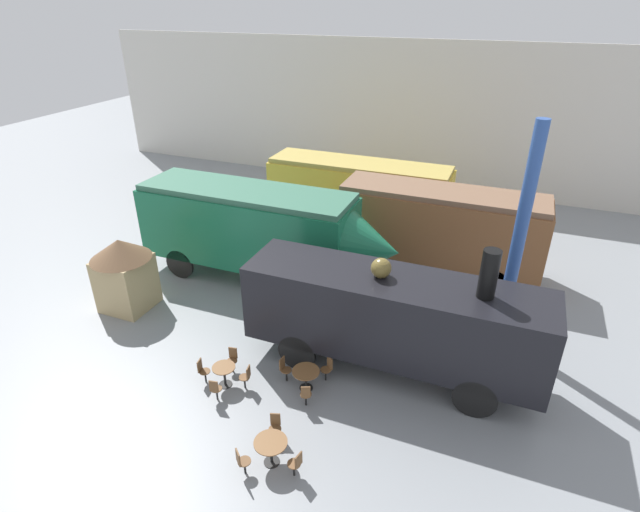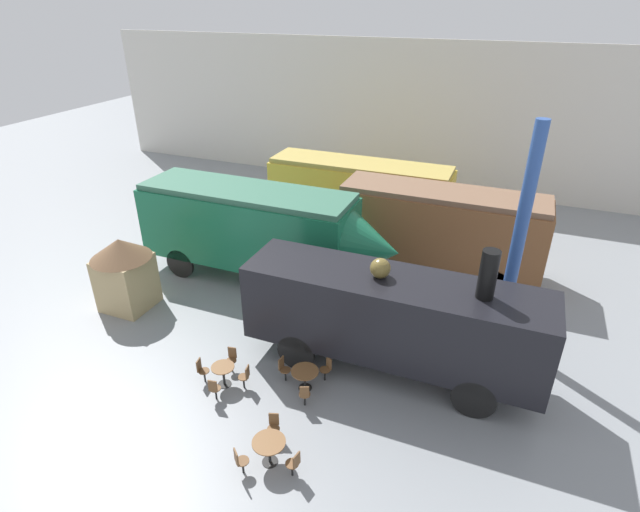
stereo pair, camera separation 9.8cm
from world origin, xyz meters
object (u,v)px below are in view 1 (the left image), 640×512
(cafe_table_near, at_px, (306,374))
(cafe_table_mid, at_px, (271,446))
(passenger_coach_vintage, at_px, (359,188))
(cafe_chair_0, at_px, (306,394))
(passenger_coach_wooden, at_px, (440,224))
(steam_locomotive, at_px, (393,315))
(cafe_table_far, at_px, (224,372))
(visitor_person, at_px, (363,310))
(streamlined_locomotive, at_px, (265,228))
(ticket_kiosk, at_px, (124,270))

(cafe_table_near, height_order, cafe_table_mid, cafe_table_mid)
(passenger_coach_vintage, xyz_separation_m, cafe_chair_0, (2.90, -13.98, -1.51))
(cafe_chair_0, bearing_deg, passenger_coach_wooden, -34.31)
(passenger_coach_vintage, distance_m, cafe_chair_0, 14.36)
(steam_locomotive, relative_size, cafe_chair_0, 11.04)
(cafe_table_far, height_order, visitor_person, visitor_person)
(streamlined_locomotive, xyz_separation_m, cafe_chair_0, (4.70, -6.59, -1.94))
(passenger_coach_vintage, distance_m, visitor_person, 10.12)
(ticket_kiosk, bearing_deg, streamlined_locomotive, 44.66)
(visitor_person, bearing_deg, ticket_kiosk, -167.87)
(steam_locomotive, bearing_deg, passenger_coach_vintage, 113.07)
(passenger_coach_vintage, bearing_deg, cafe_chair_0, -78.27)
(steam_locomotive, height_order, cafe_table_mid, steam_locomotive)
(passenger_coach_wooden, height_order, cafe_table_mid, passenger_coach_wooden)
(cafe_table_mid, distance_m, cafe_chair_0, 2.24)
(passenger_coach_vintage, height_order, steam_locomotive, steam_locomotive)
(passenger_coach_vintage, height_order, passenger_coach_wooden, passenger_coach_wooden)
(passenger_coach_vintage, distance_m, cafe_table_far, 14.14)
(cafe_table_near, bearing_deg, ticket_kiosk, 168.46)
(passenger_coach_wooden, distance_m, cafe_table_mid, 12.84)
(steam_locomotive, distance_m, ticket_kiosk, 10.77)
(streamlined_locomotive, height_order, visitor_person, streamlined_locomotive)
(steam_locomotive, distance_m, cafe_table_mid, 5.51)
(cafe_chair_0, bearing_deg, cafe_table_near, 0.00)
(visitor_person, relative_size, ticket_kiosk, 0.55)
(passenger_coach_vintage, xyz_separation_m, steam_locomotive, (4.82, -11.32, 0.17))
(cafe_table_far, xyz_separation_m, visitor_person, (3.22, 4.56, 0.34))
(cafe_table_near, height_order, ticket_kiosk, ticket_kiosk)
(passenger_coach_wooden, bearing_deg, steam_locomotive, -91.16)
(cafe_table_far, distance_m, visitor_person, 5.59)
(cafe_table_near, distance_m, cafe_table_mid, 3.00)
(streamlined_locomotive, bearing_deg, cafe_chair_0, -54.50)
(streamlined_locomotive, relative_size, cafe_table_far, 15.09)
(cafe_table_far, distance_m, ticket_kiosk, 6.65)
(steam_locomotive, bearing_deg, cafe_table_far, -149.86)
(passenger_coach_wooden, height_order, cafe_table_near, passenger_coach_wooden)
(visitor_person, distance_m, ticket_kiosk, 9.48)
(cafe_chair_0, bearing_deg, ticket_kiosk, 51.30)
(cafe_table_mid, xyz_separation_m, cafe_table_far, (-2.77, 2.16, -0.07))
(cafe_chair_0, height_order, ticket_kiosk, ticket_kiosk)
(passenger_coach_wooden, distance_m, ticket_kiosk, 13.44)
(cafe_chair_0, bearing_deg, passenger_coach_vintage, -11.22)
(visitor_person, bearing_deg, streamlined_locomotive, 157.52)
(cafe_table_mid, bearing_deg, cafe_table_near, 95.19)
(passenger_coach_vintage, relative_size, ticket_kiosk, 3.24)
(cafe_table_near, relative_size, visitor_person, 0.54)
(visitor_person, bearing_deg, cafe_chair_0, -95.08)
(passenger_coach_vintage, height_order, cafe_table_mid, passenger_coach_vintage)
(streamlined_locomotive, xyz_separation_m, steam_locomotive, (6.62, -3.92, -0.26))
(steam_locomotive, bearing_deg, cafe_table_near, -139.40)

